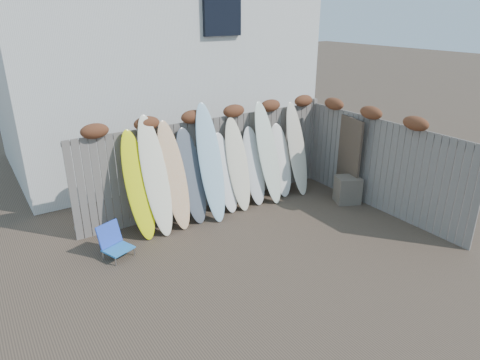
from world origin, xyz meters
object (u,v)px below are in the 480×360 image
wooden_crate (348,190)px  surfboard_0 (138,185)px  beach_chair (114,242)px  lattice_panel (344,156)px

wooden_crate → surfboard_0: (-4.50, 1.17, 0.73)m
wooden_crate → beach_chair: bearing=172.7°
beach_chair → lattice_panel: size_ratio=0.32×
lattice_panel → surfboard_0: surfboard_0 is taller
beach_chair → lattice_panel: 5.55m
beach_chair → lattice_panel: (5.50, -0.21, 0.67)m
wooden_crate → surfboard_0: surfboard_0 is taller
beach_chair → surfboard_0: 1.16m
beach_chair → surfboard_0: bearing=34.7°
surfboard_0 → beach_chair: bearing=-147.9°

